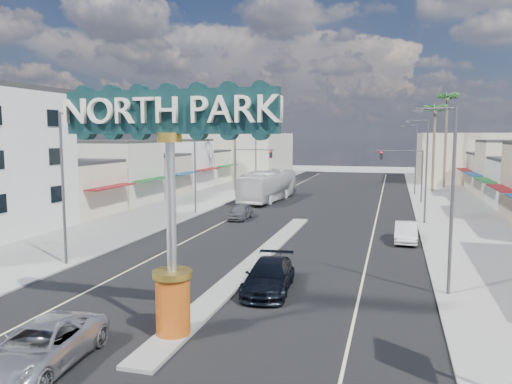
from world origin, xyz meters
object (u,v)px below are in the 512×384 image
Objects in this scene: traffic_signal_right at (405,165)px; suv_left at (40,346)px; streetlight_r_near at (449,191)px; gateway_sign at (170,183)px; traffic_signal_left at (250,163)px; palm_left_far at (235,107)px; streetlight_l_far at (257,154)px; palm_right_mid at (435,113)px; car_parked_right at (406,232)px; streetlight_r_far at (415,156)px; city_bus at (268,186)px; palm_right_far at (447,102)px; streetlight_l_near at (65,180)px; streetlight_r_mid at (424,166)px; suv_right at (269,276)px; car_parked_left at (240,212)px; streetlight_l_mid at (197,162)px.

suv_left is at bearing -105.16° from traffic_signal_right.
streetlight_r_near reaches higher than traffic_signal_right.
traffic_signal_left is at bearing 102.33° from gateway_sign.
palm_left_far is at bearing 164.85° from traffic_signal_right.
streetlight_l_far is (-19.62, 8.01, 0.79)m from traffic_signal_right.
palm_right_mid is (22.18, 12.01, 6.33)m from traffic_signal_left.
palm_right_mid reaches higher than car_parked_right.
city_bus is at bearing -147.66° from streetlight_r_far.
streetlight_r_near is 0.71× the size of city_bus.
streetlight_l_far is 28.29m from palm_right_far.
streetlight_l_near is at bearing -86.33° from palm_left_far.
suv_left is (-13.57, -11.50, -4.32)m from streetlight_r_near.
traffic_signal_right reaches higher than city_bus.
streetlight_l_near is at bearing -92.10° from traffic_signal_left.
streetlight_r_mid is 0.69× the size of palm_left_far.
streetlight_r_mid reaches higher than suv_right.
palm_right_mid is 25.61m from city_bus.
traffic_signal_left reaches higher than car_parked_left.
streetlight_l_mid is 1.00× the size of streetlight_r_far.
car_parked_right is (-1.54, 12.13, -4.34)m from streetlight_r_near.
palm_right_far reaches higher than suv_left.
streetlight_l_near is 46.90m from streetlight_r_far.
streetlight_l_far is 0.74× the size of palm_right_mid.
suv_right is 34.09m from city_bus.
streetlight_l_mid is at bearing -82.69° from palm_left_far.
streetlight_l_far reaches higher than traffic_signal_left.
traffic_signal_left is at bearing 87.90° from streetlight_l_near.
streetlight_r_mid is at bearing -29.40° from city_bus.
gateway_sign reaches higher than streetlight_r_mid.
streetlight_r_near is 2.22× the size of car_parked_left.
car_parked_right is (19.33, -7.87, -4.34)m from streetlight_l_mid.
suv_left is (-18.14, -63.50, -11.64)m from palm_right_far.
car_parked_right is at bearing -51.84° from palm_left_far.
traffic_signal_left reaches higher than suv_left.
palm_right_far is at bearing 82.25° from car_parked_right.
palm_left_far is (-22.18, 6.01, 7.22)m from traffic_signal_right.
palm_right_mid is (26.00, 6.00, -0.90)m from palm_left_far.
gateway_sign is 1.02× the size of streetlight_l_mid.
streetlight_r_mid is 34.57m from suv_left.
car_parked_left is at bearing -19.08° from streetlight_l_mid.
city_bus is at bearing 128.84° from car_parked_right.
palm_right_far is 31.32m from city_bus.
palm_right_mid is at bearing 55.47° from car_parked_left.
car_parked_left is (-15.93, -1.71, -4.38)m from streetlight_r_mid.
palm_right_far is at bearing 36.67° from traffic_signal_left.
palm_left_far reaches higher than streetlight_l_mid.
streetlight_r_mid is 22.00m from streetlight_r_far.
streetlight_l_near is (-1.25, -33.99, 0.79)m from traffic_signal_left.
palm_right_mid reaches higher than gateway_sign.
gateway_sign is at bearing -110.42° from streetlight_r_mid.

